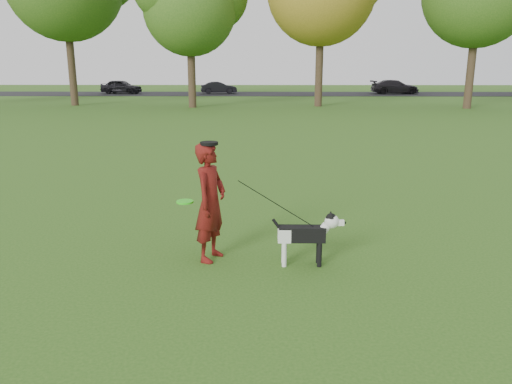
{
  "coord_description": "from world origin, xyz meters",
  "views": [
    {
      "loc": [
        0.41,
        -6.2,
        2.67
      ],
      "look_at": [
        0.32,
        0.49,
        0.95
      ],
      "focal_mm": 35.0,
      "sensor_mm": 36.0,
      "label": 1
    }
  ],
  "objects_px": {
    "man": "(210,202)",
    "car_right": "(395,87)",
    "dog": "(308,233)",
    "car_left": "(121,87)",
    "car_mid": "(219,88)"
  },
  "relations": [
    {
      "from": "dog",
      "to": "car_right",
      "type": "relative_size",
      "value": 0.23
    },
    {
      "from": "man",
      "to": "car_right",
      "type": "height_order",
      "value": "man"
    },
    {
      "from": "car_left",
      "to": "car_right",
      "type": "height_order",
      "value": "car_left"
    },
    {
      "from": "man",
      "to": "car_left",
      "type": "height_order",
      "value": "man"
    },
    {
      "from": "car_mid",
      "to": "car_right",
      "type": "height_order",
      "value": "car_right"
    },
    {
      "from": "dog",
      "to": "car_right",
      "type": "bearing_deg",
      "value": 74.06
    },
    {
      "from": "dog",
      "to": "car_left",
      "type": "height_order",
      "value": "car_left"
    },
    {
      "from": "car_right",
      "to": "dog",
      "type": "bearing_deg",
      "value": 161.28
    },
    {
      "from": "man",
      "to": "car_right",
      "type": "relative_size",
      "value": 0.39
    },
    {
      "from": "dog",
      "to": "car_mid",
      "type": "xyz_separation_m",
      "value": [
        -4.61,
        39.81,
        0.09
      ]
    },
    {
      "from": "car_right",
      "to": "man",
      "type": "bearing_deg",
      "value": 159.44
    },
    {
      "from": "dog",
      "to": "car_right",
      "type": "height_order",
      "value": "car_right"
    },
    {
      "from": "man",
      "to": "car_mid",
      "type": "relative_size",
      "value": 0.51
    },
    {
      "from": "car_left",
      "to": "dog",
      "type": "bearing_deg",
      "value": -150.54
    },
    {
      "from": "dog",
      "to": "man",
      "type": "bearing_deg",
      "value": 171.5
    }
  ]
}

